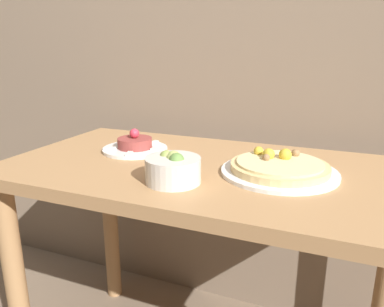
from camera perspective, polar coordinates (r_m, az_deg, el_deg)
The scene contains 4 objects.
dining_table at distance 1.09m, azimuth 2.28°, elevation -8.05°, with size 1.15×0.61×0.73m.
pizza_plate at distance 1.00m, azimuth 13.15°, elevation -2.14°, with size 0.30×0.30×0.06m.
tartare_plate at distance 1.20m, azimuth -8.68°, elevation 1.16°, with size 0.21×0.21×0.07m.
small_bowl at distance 0.91m, azimuth -2.93°, elevation -2.25°, with size 0.14×0.14×0.08m.
Camera 1 is at (0.34, -0.63, 1.05)m, focal length 35.00 mm.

